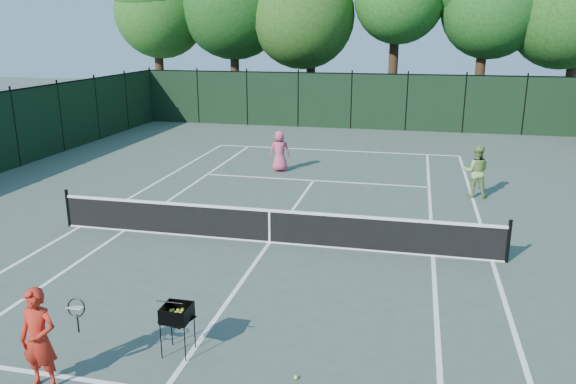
% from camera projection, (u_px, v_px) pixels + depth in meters
% --- Properties ---
extents(ground, '(90.00, 90.00, 0.00)m').
position_uv_depth(ground, '(270.00, 243.00, 14.53)').
color(ground, '#404E45').
rests_on(ground, ground).
extents(sideline_doubles_left, '(0.10, 23.77, 0.01)m').
position_uv_depth(sideline_doubles_left, '(80.00, 227.00, 15.69)').
color(sideline_doubles_left, white).
rests_on(sideline_doubles_left, ground).
extents(sideline_doubles_right, '(0.10, 23.77, 0.01)m').
position_uv_depth(sideline_doubles_right, '(492.00, 261.00, 13.37)').
color(sideline_doubles_right, white).
rests_on(sideline_doubles_right, ground).
extents(sideline_singles_left, '(0.10, 23.77, 0.01)m').
position_uv_depth(sideline_singles_left, '(125.00, 230.00, 15.40)').
color(sideline_singles_left, white).
rests_on(sideline_singles_left, ground).
extents(sideline_singles_right, '(0.10, 23.77, 0.01)m').
position_uv_depth(sideline_singles_right, '(433.00, 256.00, 13.66)').
color(sideline_singles_right, white).
rests_on(sideline_singles_right, ground).
extents(baseline_far, '(10.97, 0.10, 0.01)m').
position_uv_depth(baseline_far, '(335.00, 150.00, 25.67)').
color(baseline_far, white).
rests_on(baseline_far, ground).
extents(service_line_far, '(8.23, 0.10, 0.01)m').
position_uv_depth(service_line_far, '(314.00, 180.00, 20.53)').
color(service_line_far, white).
rests_on(service_line_far, ground).
extents(center_service_line, '(0.10, 12.80, 0.01)m').
position_uv_depth(center_service_line, '(270.00, 242.00, 14.53)').
color(center_service_line, white).
rests_on(center_service_line, ground).
extents(tennis_net, '(11.69, 0.09, 1.06)m').
position_uv_depth(tennis_net, '(269.00, 225.00, 14.40)').
color(tennis_net, black).
rests_on(tennis_net, ground).
extents(fence_far, '(24.00, 0.05, 3.00)m').
position_uv_depth(fence_far, '(351.00, 102.00, 30.98)').
color(fence_far, black).
rests_on(fence_far, ground).
extents(coach, '(0.90, 0.60, 1.64)m').
position_uv_depth(coach, '(39.00, 339.00, 8.43)').
color(coach, red).
rests_on(coach, ground).
extents(player_pink, '(0.89, 0.71, 1.59)m').
position_uv_depth(player_pink, '(280.00, 151.00, 21.71)').
color(player_pink, '#C9476D').
rests_on(player_pink, ground).
extents(player_green, '(0.85, 0.66, 1.73)m').
position_uv_depth(player_green, '(476.00, 171.00, 18.30)').
color(player_green, '#82A954').
rests_on(player_green, ground).
extents(ball_hopper, '(0.56, 0.56, 0.89)m').
position_uv_depth(ball_hopper, '(177.00, 314.00, 9.35)').
color(ball_hopper, black).
rests_on(ball_hopper, ground).
extents(loose_ball_midcourt, '(0.07, 0.07, 0.07)m').
position_uv_depth(loose_ball_midcourt, '(296.00, 377.00, 8.83)').
color(loose_ball_midcourt, '#C7EB30').
rests_on(loose_ball_midcourt, ground).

